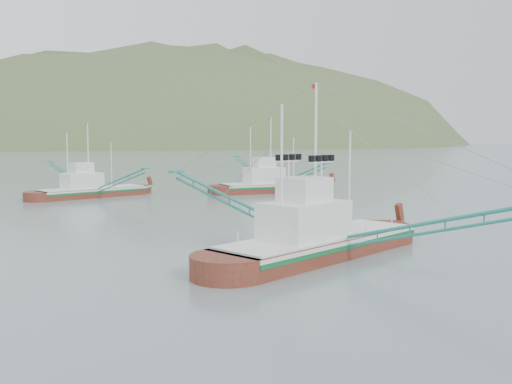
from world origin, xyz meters
TOP-DOWN VIEW (x-y plane):
  - ground at (0.00, 0.00)m, footprint 1200.00×1200.00m
  - main_boat at (-0.62, -1.13)m, footprint 15.16×26.33m
  - bg_boat_right at (21.13, 32.19)m, footprint 14.47×25.10m
  - bg_boat_far at (0.11, 39.65)m, footprint 13.05×22.89m
  - headland_right at (240.00, 430.00)m, footprint 684.00×432.00m

SIDE VIEW (x-z plane):
  - ground at x=0.00m, z-range 0.00..0.00m
  - headland_right at x=240.00m, z-range -153.00..153.00m
  - bg_boat_far at x=0.11m, z-range -3.19..6.13m
  - bg_boat_right at x=21.13m, z-range -3.36..6.91m
  - main_boat at x=-0.62m, z-range -3.49..7.28m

